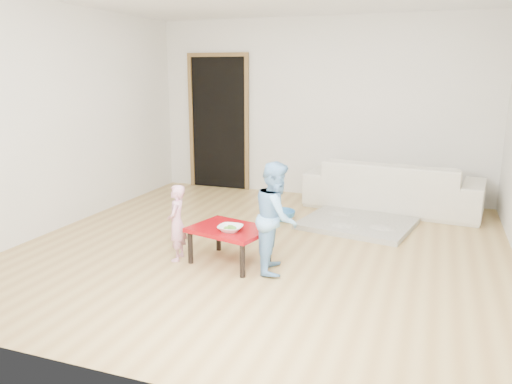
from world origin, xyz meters
The scene contains 13 objects.
floor centered at (0.00, 0.00, 0.00)m, with size 5.00×5.00×0.01m, color #A78247.
back_wall centered at (0.00, 2.50, 1.30)m, with size 5.00×0.02×2.60m, color silver.
left_wall centered at (-2.50, 0.00, 1.30)m, with size 0.02×5.00×2.60m, color silver.
doorway centered at (-1.60, 2.48, 1.02)m, with size 1.02×0.08×2.11m, color brown, non-canonical shape.
sofa centered at (1.15, 2.05, 0.33)m, with size 2.29×0.89×0.67m, color beige.
cushion centered at (0.71, 1.91, 0.49)m, with size 0.40×0.36×0.11m, color orange.
red_table centered at (-0.15, -0.54, 0.18)m, with size 0.72×0.54×0.36m, color maroon, non-canonical shape.
bowl centered at (-0.10, -0.65, 0.39)m, with size 0.23×0.23×0.06m, color white.
broccoli centered at (-0.10, -0.65, 0.39)m, with size 0.12×0.12×0.06m, color #2D5919, non-canonical shape.
child_pink centered at (-0.67, -0.63, 0.38)m, with size 0.28×0.18×0.76m, color #D8628D.
child_blue centered at (0.33, -0.55, 0.52)m, with size 0.50×0.39×1.04m, color #60B1DF.
basin centered at (-0.12, 1.04, 0.06)m, with size 0.37×0.37×0.12m, color teal.
blanket centered at (0.84, 1.10, 0.03)m, with size 1.26×1.05×0.06m, color beige, non-canonical shape.
Camera 1 is at (1.67, -4.77, 1.82)m, focal length 35.00 mm.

